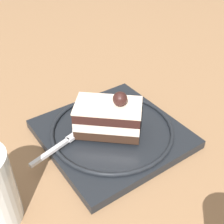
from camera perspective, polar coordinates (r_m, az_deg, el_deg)
ground_plane at (r=0.48m, az=-1.69°, el=-3.72°), size 2.40×2.40×0.00m
dessert_plate at (r=0.46m, az=0.00°, el=-3.97°), size 0.24×0.24×0.02m
cake_slice at (r=0.44m, az=-0.33°, el=-0.90°), size 0.10×0.11×0.07m
fork at (r=0.43m, az=-9.20°, el=-5.82°), size 0.06×0.11×0.00m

